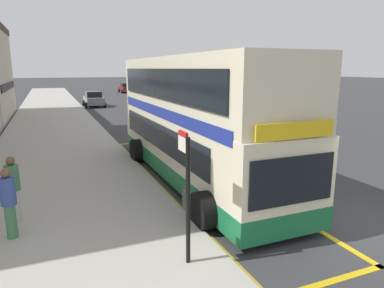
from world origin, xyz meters
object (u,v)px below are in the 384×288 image
object	(u,v)px
parked_car_grey_across	(94,99)
pedestrian_waiting_near_sign	(13,186)
pedestrian_further_back	(9,201)
bus_stop_sign	(187,188)
double_decker_bus	(194,123)
parked_car_maroon_distant	(126,88)

from	to	relation	value
parked_car_grey_across	pedestrian_waiting_near_sign	world-z (taller)	pedestrian_waiting_near_sign
parked_car_grey_across	pedestrian_further_back	distance (m)	30.39
bus_stop_sign	pedestrian_further_back	size ratio (longest dim) A/B	1.59
parked_car_grey_across	bus_stop_sign	bearing A→B (deg)	-96.10
pedestrian_waiting_near_sign	double_decker_bus	bearing A→B (deg)	18.56
double_decker_bus	bus_stop_sign	distance (m)	5.92
pedestrian_waiting_near_sign	parked_car_grey_across	bearing A→B (deg)	79.19
double_decker_bus	pedestrian_further_back	world-z (taller)	double_decker_bus
bus_stop_sign	parked_car_grey_across	size ratio (longest dim) A/B	0.64
bus_stop_sign	parked_car_grey_across	world-z (taller)	bus_stop_sign
bus_stop_sign	parked_car_maroon_distant	size ratio (longest dim) A/B	0.64
parked_car_grey_across	pedestrian_further_back	size ratio (longest dim) A/B	2.50
pedestrian_further_back	bus_stop_sign	bearing A→B (deg)	-35.98
double_decker_bus	parked_car_grey_across	distance (m)	26.99
parked_car_maroon_distant	parked_car_grey_across	distance (m)	21.80
pedestrian_further_back	pedestrian_waiting_near_sign	bearing A→B (deg)	88.82
parked_car_grey_across	pedestrian_further_back	world-z (taller)	pedestrian_further_back
bus_stop_sign	parked_car_maroon_distant	world-z (taller)	bus_stop_sign
parked_car_maroon_distant	pedestrian_waiting_near_sign	xyz separation A→B (m)	(-13.30, -49.27, 0.28)
double_decker_bus	bus_stop_sign	world-z (taller)	double_decker_bus
bus_stop_sign	parked_car_grey_across	distance (m)	32.43
bus_stop_sign	pedestrian_waiting_near_sign	distance (m)	4.86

